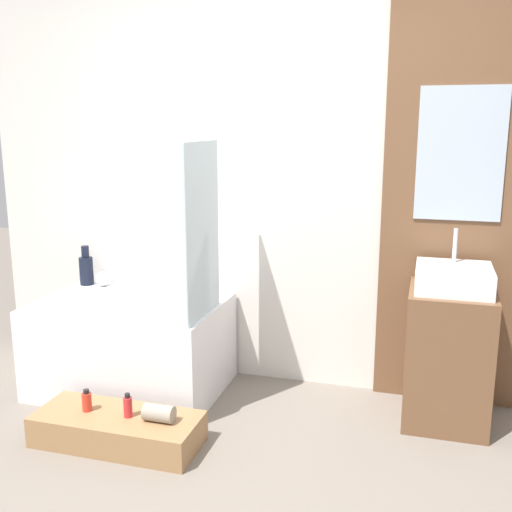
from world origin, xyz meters
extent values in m
cube|color=silver|center=(0.00, 1.58, 1.30)|extent=(4.20, 0.06, 2.60)
cube|color=brown|center=(0.98, 1.53, 1.30)|extent=(0.84, 0.03, 2.60)
cube|color=#ADBCCC|center=(0.98, 1.51, 1.49)|extent=(0.47, 0.01, 0.75)
cube|color=white|center=(-0.93, 1.14, 0.29)|extent=(1.15, 0.78, 0.58)
cube|color=silver|center=(-0.93, 1.14, 0.57)|extent=(0.89, 0.54, 0.01)
cube|color=silver|center=(-0.38, 1.02, 1.07)|extent=(0.01, 0.50, 0.99)
cube|color=#997047|center=(-0.68, 0.50, 0.08)|extent=(0.88, 0.36, 0.16)
cube|color=brown|center=(0.98, 1.26, 0.39)|extent=(0.46, 0.50, 0.77)
cube|color=white|center=(0.98, 1.26, 0.84)|extent=(0.40, 0.40, 0.13)
cylinder|color=silver|center=(0.98, 1.37, 1.00)|extent=(0.02, 0.02, 0.19)
cylinder|color=black|center=(-1.40, 1.43, 0.67)|extent=(0.09, 0.09, 0.19)
cylinder|color=black|center=(-1.40, 1.43, 0.81)|extent=(0.05, 0.05, 0.08)
sphere|color=white|center=(-1.28, 1.43, 0.63)|extent=(0.10, 0.10, 0.10)
cylinder|color=red|center=(-0.86, 0.50, 0.21)|extent=(0.05, 0.05, 0.10)
cylinder|color=black|center=(-0.86, 0.50, 0.27)|extent=(0.03, 0.03, 0.02)
cylinder|color=red|center=(-0.62, 0.50, 0.22)|extent=(0.05, 0.05, 0.11)
cylinder|color=black|center=(-0.62, 0.50, 0.28)|extent=(0.03, 0.03, 0.02)
cylinder|color=gray|center=(-0.44, 0.50, 0.21)|extent=(0.16, 0.09, 0.09)
camera|label=1|loc=(0.83, -2.07, 1.67)|focal=42.00mm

